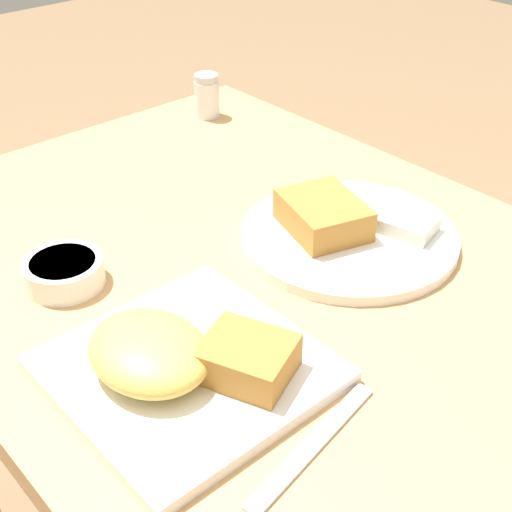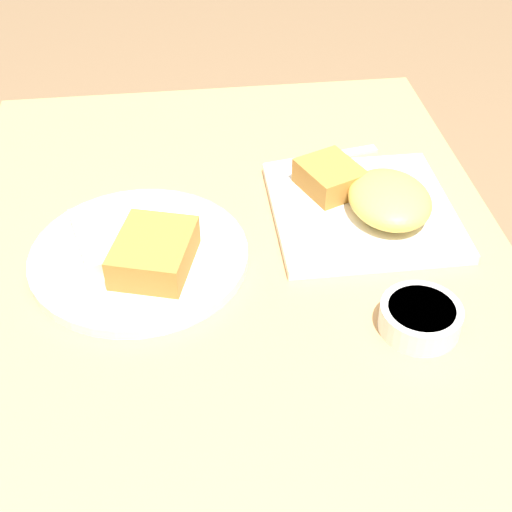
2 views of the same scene
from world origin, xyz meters
TOP-DOWN VIEW (x-y plane):
  - dining_table at (0.00, 0.00)m, footprint 0.97×0.70m
  - plate_square_near at (0.10, -0.18)m, footprint 0.24×0.24m
  - plate_oval_far at (0.03, 0.12)m, footprint 0.27×0.27m
  - sauce_ramekin at (-0.12, -0.19)m, footprint 0.09×0.09m
  - butter_knife at (0.24, -0.15)m, footprint 0.05×0.18m

SIDE VIEW (x-z plane):
  - dining_table at x=0.00m, z-range 0.28..1.05m
  - butter_knife at x=0.24m, z-range 0.77..0.77m
  - plate_oval_far at x=0.03m, z-range 0.76..0.81m
  - sauce_ramekin at x=-0.12m, z-range 0.77..0.80m
  - plate_square_near at x=0.10m, z-range 0.76..0.82m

